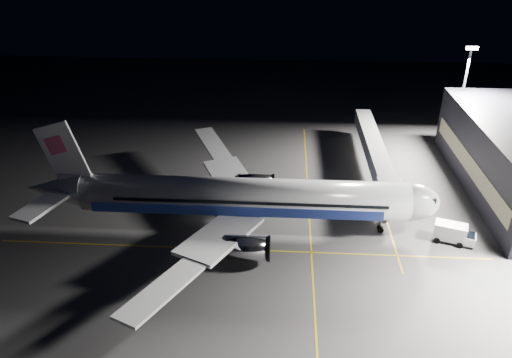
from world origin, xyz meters
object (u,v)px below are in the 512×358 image
Objects in this scene: floodlight_mast_north at (463,89)px; safety_cone_c at (264,192)px; safety_cone_b at (227,181)px; baggage_tug at (233,191)px; jet_bridge at (376,153)px; airliner at (237,197)px; safety_cone_a at (284,206)px; service_truck at (454,233)px.

safety_cone_c is (-37.55, -21.79, -12.04)m from floodlight_mast_north.
baggage_tug is at bearing -71.12° from safety_cone_b.
airliner is at bearing -141.96° from jet_bridge.
jet_bridge is 50.83× the size of safety_cone_a.
service_truck reaches higher than safety_cone_b.
service_truck is (-9.46, -34.16, -10.80)m from floodlight_mast_north.
floodlight_mast_north is (18.00, 13.93, 7.79)m from jet_bridge.
safety_cone_b is at bearing -157.84° from floodlight_mast_north.
floodlight_mast_north is 37.05m from service_truck.
safety_cone_c is at bearing 129.62° from safety_cone_a.
floodlight_mast_north is at bearing 37.91° from airliner.
airliner is 11.83m from safety_cone_c.
floodlight_mast_north is at bearing 37.48° from safety_cone_a.
airliner is 15.13m from safety_cone_b.
safety_cone_a is 1.08× the size of safety_cone_b.
safety_cone_a is at bearing -50.38° from safety_cone_c.
floodlight_mast_north is at bearing 22.16° from safety_cone_b.
service_truck is (8.54, -20.23, -3.01)m from jet_bridge.
floodlight_mast_north is 44.50m from safety_cone_a.
safety_cone_a is at bearing -38.52° from safety_cone_b.
safety_cone_b is (-26.16, -4.06, -4.27)m from jet_bridge.
service_truck reaches higher than baggage_tug.
safety_cone_c is at bearing -29.89° from safety_cone_b.
jet_bridge is 20.53m from safety_cone_a.
floodlight_mast_north reaches higher than service_truck.
airliner is 2.97× the size of floodlight_mast_north.
safety_cone_a reaches higher than safety_cone_c.
airliner is 52.56m from floodlight_mast_north.
airliner is at bearing -140.11° from safety_cone_a.
baggage_tug is (-24.64, -8.49, -3.82)m from jet_bridge.
airliner is 10.41m from safety_cone_a.
airliner is 1.79× the size of jet_bridge.
jet_bridge is 52.52× the size of safety_cone_c.
baggage_tug is 5.15m from safety_cone_c.
jet_bridge is 54.91× the size of safety_cone_b.
floodlight_mast_north is 3.36× the size of service_truck.
floodlight_mast_north reaches higher than safety_cone_c.
service_truck is 38.30m from safety_cone_b.
safety_cone_a is 1.03× the size of safety_cone_c.
floodlight_mast_north is 31.61× the size of safety_cone_c.
baggage_tug is (-1.57, 9.56, -4.41)m from airliner.
jet_bridge is at bearing 8.81° from safety_cone_b.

